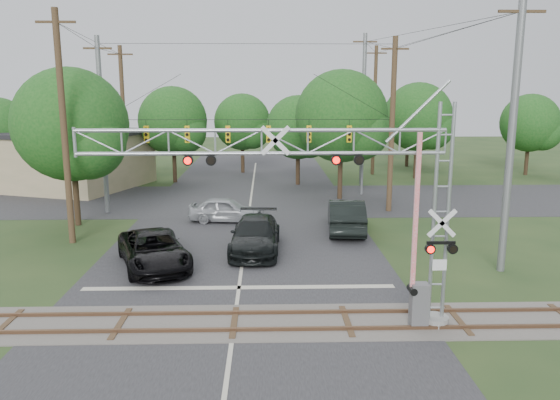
{
  "coord_description": "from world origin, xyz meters",
  "views": [
    {
      "loc": [
        1.15,
        -16.07,
        8.11
      ],
      "look_at": [
        1.76,
        7.5,
        3.34
      ],
      "focal_mm": 35.0,
      "sensor_mm": 36.0,
      "label": 1
    }
  ],
  "objects_px": {
    "crossing_gantry": "(333,190)",
    "streetlight": "(361,132)",
    "car_dark": "(255,235)",
    "traffic_signal_span": "(262,128)",
    "pickup_black": "(154,250)",
    "commercial_building": "(26,157)",
    "sedan_silver": "(226,210)"
  },
  "relations": [
    {
      "from": "traffic_signal_span",
      "to": "pickup_black",
      "type": "distance_m",
      "value": 13.55
    },
    {
      "from": "traffic_signal_span",
      "to": "car_dark",
      "type": "xyz_separation_m",
      "value": [
        -0.31,
        -9.19,
        -4.8
      ]
    },
    {
      "from": "crossing_gantry",
      "to": "streetlight",
      "type": "bearing_deg",
      "value": 78.13
    },
    {
      "from": "car_dark",
      "to": "streetlight",
      "type": "height_order",
      "value": "streetlight"
    },
    {
      "from": "pickup_black",
      "to": "commercial_building",
      "type": "distance_m",
      "value": 28.23
    },
    {
      "from": "car_dark",
      "to": "pickup_black",
      "type": "bearing_deg",
      "value": -149.6
    },
    {
      "from": "traffic_signal_span",
      "to": "streetlight",
      "type": "relative_size",
      "value": 2.19
    },
    {
      "from": "car_dark",
      "to": "streetlight",
      "type": "distance_m",
      "value": 17.65
    },
    {
      "from": "commercial_building",
      "to": "sedan_silver",
      "type": "bearing_deg",
      "value": -19.32
    },
    {
      "from": "commercial_building",
      "to": "pickup_black",
      "type": "bearing_deg",
      "value": -37.2
    },
    {
      "from": "pickup_black",
      "to": "car_dark",
      "type": "height_order",
      "value": "car_dark"
    },
    {
      "from": "crossing_gantry",
      "to": "streetlight",
      "type": "xyz_separation_m",
      "value": [
        5.13,
        24.41,
        0.1
      ]
    },
    {
      "from": "commercial_building",
      "to": "crossing_gantry",
      "type": "bearing_deg",
      "value": -33.53
    },
    {
      "from": "commercial_building",
      "to": "streetlight",
      "type": "height_order",
      "value": "streetlight"
    },
    {
      "from": "traffic_signal_span",
      "to": "commercial_building",
      "type": "relative_size",
      "value": 0.86
    },
    {
      "from": "pickup_black",
      "to": "traffic_signal_span",
      "type": "bearing_deg",
      "value": 46.3
    },
    {
      "from": "traffic_signal_span",
      "to": "streetlight",
      "type": "height_order",
      "value": "traffic_signal_span"
    },
    {
      "from": "sedan_silver",
      "to": "car_dark",
      "type": "bearing_deg",
      "value": -157.11
    },
    {
      "from": "pickup_black",
      "to": "streetlight",
      "type": "bearing_deg",
      "value": 34.04
    },
    {
      "from": "traffic_signal_span",
      "to": "pickup_black",
      "type": "bearing_deg",
      "value": -113.14
    },
    {
      "from": "crossing_gantry",
      "to": "sedan_silver",
      "type": "distance_m",
      "value": 16.82
    },
    {
      "from": "crossing_gantry",
      "to": "traffic_signal_span",
      "type": "xyz_separation_m",
      "value": [
        -2.47,
        18.36,
        0.81
      ]
    },
    {
      "from": "car_dark",
      "to": "sedan_silver",
      "type": "bearing_deg",
      "value": 109.73
    },
    {
      "from": "streetlight",
      "to": "crossing_gantry",
      "type": "bearing_deg",
      "value": -101.87
    },
    {
      "from": "sedan_silver",
      "to": "streetlight",
      "type": "distance_m",
      "value": 13.87
    },
    {
      "from": "pickup_black",
      "to": "streetlight",
      "type": "distance_m",
      "value": 22.09
    },
    {
      "from": "pickup_black",
      "to": "commercial_building",
      "type": "xyz_separation_m",
      "value": [
        -15.72,
        23.39,
        1.55
      ]
    },
    {
      "from": "pickup_black",
      "to": "commercial_building",
      "type": "height_order",
      "value": "commercial_building"
    },
    {
      "from": "sedan_silver",
      "to": "crossing_gantry",
      "type": "bearing_deg",
      "value": -157.21
    },
    {
      "from": "crossing_gantry",
      "to": "sedan_silver",
      "type": "xyz_separation_m",
      "value": [
        -4.75,
        15.61,
        -4.07
      ]
    },
    {
      "from": "car_dark",
      "to": "sedan_silver",
      "type": "distance_m",
      "value": 6.74
    },
    {
      "from": "streetlight",
      "to": "sedan_silver",
      "type": "bearing_deg",
      "value": -138.31
    }
  ]
}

